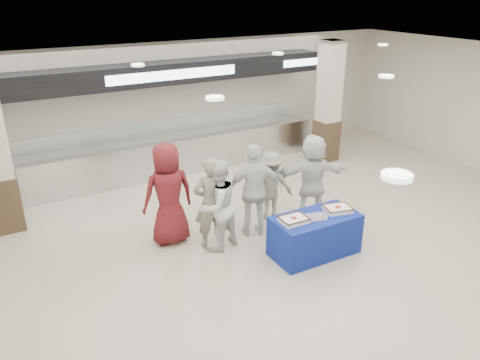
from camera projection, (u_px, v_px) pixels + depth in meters
ground at (299, 275)px, 7.82m from camera, size 14.00×14.00×0.00m
serving_line at (172, 129)px, 11.68m from camera, size 8.70×0.85×2.80m
column_right at (328, 105)px, 12.42m from camera, size 0.55×0.55×3.20m
display_table at (315, 235)px, 8.31m from camera, size 1.57×0.81×0.75m
sheet_cake_left at (294, 219)px, 7.95m from camera, size 0.47×0.37×0.10m
sheet_cake_right at (338, 208)px, 8.34m from camera, size 0.54×0.47×0.10m
cupcake_tray at (315, 216)px, 8.09m from camera, size 0.43×0.36×0.06m
civilian_maroon at (168, 194)px, 8.50m from camera, size 0.97×0.65×1.94m
soldier_a at (211, 203)px, 8.37m from camera, size 0.71×0.53×1.75m
chef_tall at (217, 206)px, 8.32m from camera, size 0.99×0.87×1.71m
chef_short at (255, 191)px, 8.78m from camera, size 1.16×0.79×1.83m
soldier_b at (270, 186)px, 9.47m from camera, size 1.07×0.85×1.45m
civilian_white at (312, 176)px, 9.53m from camera, size 1.71×1.03×1.76m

